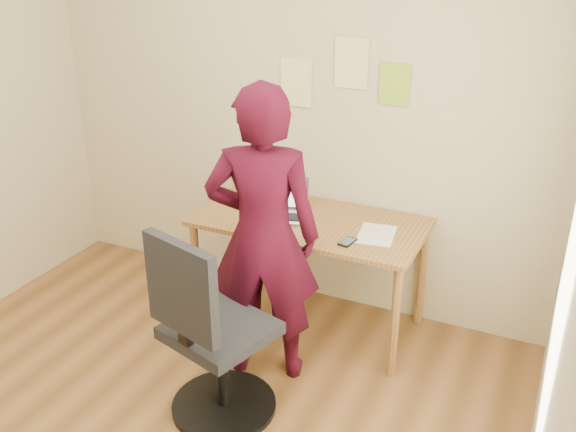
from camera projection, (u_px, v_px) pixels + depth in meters
The scene contains 10 objects.
room at pixel (111, 198), 2.65m from camera, with size 3.58×3.58×2.78m.
desk at pixel (310, 233), 3.95m from camera, with size 1.40×0.70×0.74m.
laptop at pixel (282, 207), 3.97m from camera, with size 0.37×0.35×0.22m.
paper_sheet at pixel (376, 234), 3.73m from camera, with size 0.20×0.29×0.00m, color white.
phone at pixel (348, 242), 3.63m from camera, with size 0.08×0.13×0.01m.
wall_note_left at pixel (296, 83), 4.01m from camera, with size 0.21×0.00×0.30m, color #F5E592.
wall_note_mid at pixel (351, 63), 3.81m from camera, with size 0.21×0.00×0.30m, color #F5E592.
wall_note_right at pixel (394, 85), 3.74m from camera, with size 0.18×0.00×0.24m, color #95CA2D.
office_chair at pixel (210, 342), 3.23m from camera, with size 0.59×0.60×1.08m.
person at pixel (263, 237), 3.44m from camera, with size 0.62×0.41×1.70m, color #380717.
Camera 1 is at (1.70, -1.91, 2.36)m, focal length 40.00 mm.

